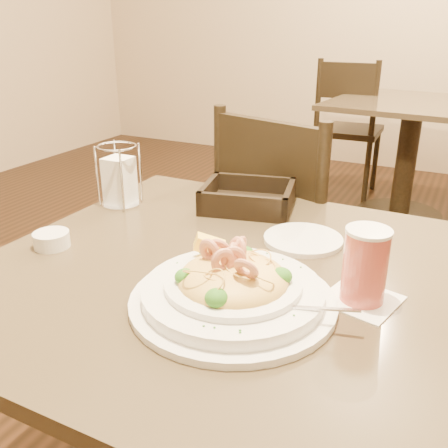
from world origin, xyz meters
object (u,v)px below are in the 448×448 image
at_px(dining_chair_near, 289,244).
at_px(pasta_bowl, 233,287).
at_px(background_table, 409,140).
at_px(main_table, 220,360).
at_px(side_plate, 303,239).
at_px(bread_basket, 248,200).
at_px(dining_chair_far, 347,125).
at_px(drink_glass, 365,266).
at_px(butter_ramekin, 52,240).
at_px(napkin_caddy, 119,180).

distance_m(dining_chair_near, pasta_bowl, 0.79).
bearing_deg(dining_chair_near, background_table, -78.45).
height_order(main_table, side_plate, side_plate).
distance_m(dining_chair_near, bread_basket, 0.39).
bearing_deg(background_table, dining_chair_far, 149.91).
relative_size(background_table, dining_chair_far, 1.05).
xyz_separation_m(background_table, drink_glass, (0.21, -2.36, 0.29)).
xyz_separation_m(main_table, background_table, (0.06, 2.36, 0.00)).
relative_size(bread_basket, side_plate, 1.51).
relative_size(background_table, side_plate, 5.76).
bearing_deg(dining_chair_near, dining_chair_far, -65.51).
xyz_separation_m(background_table, bread_basket, (-0.14, -2.04, 0.25)).
height_order(drink_glass, bread_basket, drink_glass).
bearing_deg(side_plate, dining_chair_far, 101.22).
bearing_deg(side_plate, background_table, 91.26).
relative_size(dining_chair_near, drink_glass, 6.61).
bearing_deg(bread_basket, dining_chair_far, 97.19).
relative_size(pasta_bowl, side_plate, 2.27).
bearing_deg(butter_ramekin, main_table, 13.11).
relative_size(main_table, drink_glass, 6.40).
relative_size(side_plate, butter_ramekin, 2.27).
bearing_deg(napkin_caddy, background_table, 78.37).
relative_size(dining_chair_far, drink_glass, 6.61).
relative_size(main_table, pasta_bowl, 2.34).
xyz_separation_m(dining_chair_near, pasta_bowl, (0.15, -0.73, 0.25)).
height_order(pasta_bowl, drink_glass, drink_glass).
xyz_separation_m(dining_chair_near, drink_glass, (0.34, -0.62, 0.29)).
height_order(dining_chair_near, butter_ramekin, dining_chair_near).
bearing_deg(side_plate, dining_chair_near, 112.18).
bearing_deg(pasta_bowl, dining_chair_far, 99.50).
distance_m(dining_chair_far, bread_basket, 2.32).
height_order(pasta_bowl, napkin_caddy, napkin_caddy).
bearing_deg(napkin_caddy, dining_chair_near, 53.53).
height_order(napkin_caddy, side_plate, napkin_caddy).
bearing_deg(side_plate, napkin_caddy, 178.78).
distance_m(background_table, bread_basket, 2.06).
bearing_deg(drink_glass, butter_ramekin, -173.15).
height_order(side_plate, butter_ramekin, butter_ramekin).
height_order(dining_chair_near, side_plate, dining_chair_near).
distance_m(pasta_bowl, drink_glass, 0.22).
xyz_separation_m(dining_chair_far, butter_ramekin, (0.02, -2.69, 0.24)).
distance_m(background_table, napkin_caddy, 2.23).
bearing_deg(butter_ramekin, side_plate, 29.49).
distance_m(background_table, butter_ramekin, 2.49).
distance_m(bread_basket, butter_ramekin, 0.48).
distance_m(dining_chair_far, pasta_bowl, 2.77).
relative_size(main_table, dining_chair_far, 0.97).
bearing_deg(napkin_caddy, main_table, -26.46).
relative_size(bread_basket, napkin_caddy, 1.62).
bearing_deg(pasta_bowl, butter_ramekin, 175.61).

